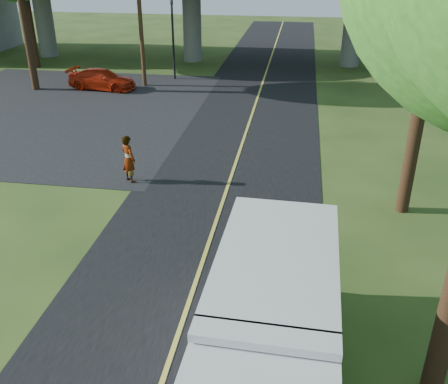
% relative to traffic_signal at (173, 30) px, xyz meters
% --- Properties ---
extents(road, '(7.00, 90.00, 0.02)m').
position_rel_traffic_signal_xyz_m(road, '(6.00, -16.00, -3.19)').
color(road, black).
rests_on(road, ground).
extents(parking_lot, '(16.00, 18.00, 0.01)m').
position_rel_traffic_signal_xyz_m(parking_lot, '(-5.00, -8.00, -3.19)').
color(parking_lot, black).
rests_on(parking_lot, ground).
extents(lane_line, '(0.12, 90.00, 0.01)m').
position_rel_traffic_signal_xyz_m(lane_line, '(6.00, -16.00, -3.17)').
color(lane_line, gold).
rests_on(lane_line, road).
extents(overpass, '(54.00, 10.00, 7.30)m').
position_rel_traffic_signal_xyz_m(overpass, '(6.00, 6.00, 1.36)').
color(overpass, slate).
rests_on(overpass, ground).
extents(traffic_signal, '(0.18, 0.22, 5.20)m').
position_rel_traffic_signal_xyz_m(traffic_signal, '(0.00, 0.00, 0.00)').
color(traffic_signal, black).
rests_on(traffic_signal, ground).
extents(utility_pole, '(1.60, 0.26, 9.00)m').
position_rel_traffic_signal_xyz_m(utility_pole, '(-1.50, -2.00, 1.40)').
color(utility_pole, '#472D19').
rests_on(utility_pole, ground).
extents(step_van, '(2.64, 6.69, 2.78)m').
position_rel_traffic_signal_xyz_m(step_van, '(8.20, -25.31, -1.69)').
color(step_van, silver).
rests_on(step_van, ground).
extents(red_sedan, '(4.43, 2.17, 1.24)m').
position_rel_traffic_signal_xyz_m(red_sedan, '(-3.86, -3.25, -2.58)').
color(red_sedan, '#B0210A').
rests_on(red_sedan, ground).
extents(pedestrian, '(0.81, 0.77, 1.87)m').
position_rel_traffic_signal_xyz_m(pedestrian, '(2.20, -16.18, -2.27)').
color(pedestrian, gray).
rests_on(pedestrian, ground).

